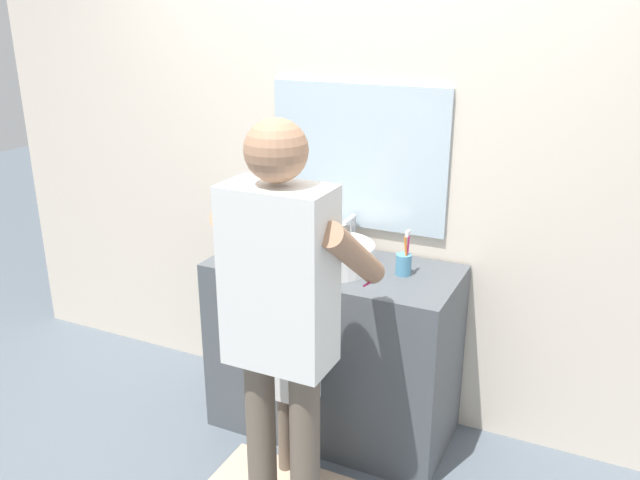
% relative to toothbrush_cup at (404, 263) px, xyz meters
% --- Properties ---
extents(ground_plane, '(14.00, 14.00, 0.00)m').
position_rel_toothbrush_cup_xyz_m(ground_plane, '(-0.32, -0.33, -0.92)').
color(ground_plane, slate).
extents(back_wall, '(4.40, 0.10, 2.70)m').
position_rel_toothbrush_cup_xyz_m(back_wall, '(-0.32, 0.29, 0.42)').
color(back_wall, beige).
rests_on(back_wall, ground).
extents(vanity_cabinet, '(1.15, 0.54, 0.87)m').
position_rel_toothbrush_cup_xyz_m(vanity_cabinet, '(-0.32, -0.03, -0.49)').
color(vanity_cabinet, '#4C5156').
rests_on(vanity_cabinet, ground).
extents(sink_basin, '(0.39, 0.39, 0.11)m').
position_rel_toothbrush_cup_xyz_m(sink_basin, '(-0.32, -0.05, 0.00)').
color(sink_basin, white).
rests_on(sink_basin, vanity_cabinet).
extents(faucet, '(0.18, 0.14, 0.18)m').
position_rel_toothbrush_cup_xyz_m(faucet, '(-0.32, 0.18, 0.03)').
color(faucet, '#B7BABF').
rests_on(faucet, vanity_cabinet).
extents(toothbrush_cup, '(0.07, 0.07, 0.21)m').
position_rel_toothbrush_cup_xyz_m(toothbrush_cup, '(0.00, 0.00, 0.00)').
color(toothbrush_cup, '#4C8EB2').
rests_on(toothbrush_cup, vanity_cabinet).
extents(child_toddler, '(0.27, 0.27, 0.88)m').
position_rel_toothbrush_cup_xyz_m(child_toddler, '(-0.32, -0.43, -0.40)').
color(child_toddler, '#6B5B4C').
rests_on(child_toddler, ground).
extents(adult_parent, '(0.51, 0.55, 1.66)m').
position_rel_toothbrush_cup_xyz_m(adult_parent, '(-0.22, -0.73, 0.07)').
color(adult_parent, '#6B5B4C').
rests_on(adult_parent, ground).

